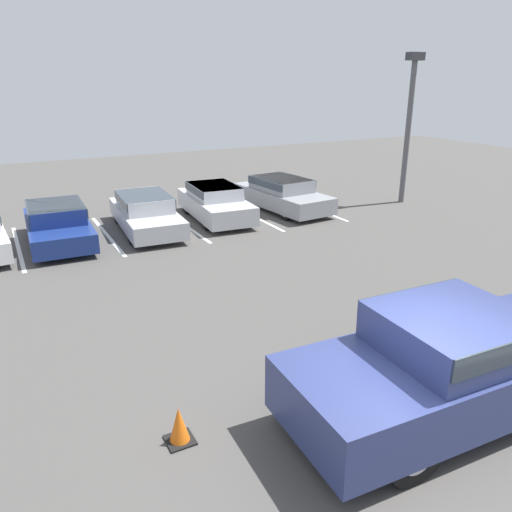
# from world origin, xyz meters

# --- Properties ---
(ground_plane) EXTENTS (60.00, 60.00, 0.00)m
(ground_plane) POSITION_xyz_m (0.00, 0.00, 0.00)
(ground_plane) COLOR #4C4947
(stall_stripe_b) EXTENTS (0.12, 4.84, 0.01)m
(stall_stripe_b) POSITION_xyz_m (-4.44, 12.30, 0.00)
(stall_stripe_b) COLOR white
(stall_stripe_b) RESTS_ON ground_plane
(stall_stripe_c) EXTENTS (0.12, 4.84, 0.01)m
(stall_stripe_c) POSITION_xyz_m (-1.72, 12.30, 0.00)
(stall_stripe_c) COLOR white
(stall_stripe_c) RESTS_ON ground_plane
(stall_stripe_d) EXTENTS (0.12, 4.84, 0.01)m
(stall_stripe_d) POSITION_xyz_m (1.01, 12.30, 0.00)
(stall_stripe_d) COLOR white
(stall_stripe_d) RESTS_ON ground_plane
(stall_stripe_e) EXTENTS (0.12, 4.84, 0.01)m
(stall_stripe_e) POSITION_xyz_m (3.73, 12.30, 0.00)
(stall_stripe_e) COLOR white
(stall_stripe_e) RESTS_ON ground_plane
(stall_stripe_f) EXTENTS (0.12, 4.84, 0.01)m
(stall_stripe_f) POSITION_xyz_m (6.45, 12.30, 0.00)
(stall_stripe_f) COLOR white
(stall_stripe_f) RESTS_ON ground_plane
(pickup_truck) EXTENTS (5.86, 2.34, 1.73)m
(pickup_truck) POSITION_xyz_m (1.17, 0.35, 0.87)
(pickup_truck) COLOR navy
(pickup_truck) RESTS_ON ground_plane
(parked_sedan_b) EXTENTS (1.95, 4.32, 1.24)m
(parked_sedan_b) POSITION_xyz_m (-3.21, 12.22, 0.66)
(parked_sedan_b) COLOR navy
(parked_sedan_b) RESTS_ON ground_plane
(parked_sedan_c) EXTENTS (2.02, 4.66, 1.23)m
(parked_sedan_c) POSITION_xyz_m (-0.37, 12.31, 0.66)
(parked_sedan_c) COLOR #B7BABF
(parked_sedan_c) RESTS_ON ground_plane
(parked_sedan_d) EXTENTS (2.03, 4.35, 1.27)m
(parked_sedan_d) POSITION_xyz_m (2.30, 12.50, 0.67)
(parked_sedan_d) COLOR #B7BABF
(parked_sedan_d) RESTS_ON ground_plane
(parked_sedan_e) EXTENTS (2.16, 4.68, 1.26)m
(parked_sedan_e) POSITION_xyz_m (5.21, 12.55, 0.67)
(parked_sedan_e) COLOR gray
(parked_sedan_e) RESTS_ON ground_plane
(light_post) EXTENTS (0.70, 0.36, 5.89)m
(light_post) POSITION_xyz_m (10.34, 11.31, 3.44)
(light_post) COLOR #515156
(light_post) RESTS_ON ground_plane
(traffic_cone) EXTENTS (0.40, 0.40, 0.57)m
(traffic_cone) POSITION_xyz_m (-2.99, 1.66, 0.26)
(traffic_cone) COLOR black
(traffic_cone) RESTS_ON ground_plane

